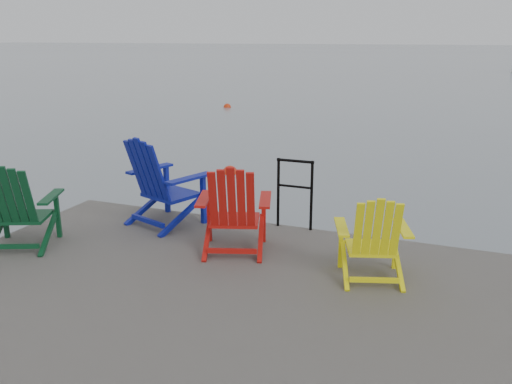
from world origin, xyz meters
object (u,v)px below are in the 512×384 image
(chair_yellow, at_px, (374,237))
(buoy_b, at_px, (227,107))
(chair_green, at_px, (18,206))
(chair_blue, at_px, (162,181))
(handrail, at_px, (295,187))
(buoy_a, at_px, (230,173))
(chair_red, at_px, (234,208))

(chair_yellow, relative_size, buoy_b, 2.88)
(chair_green, height_order, chair_blue, chair_blue)
(chair_blue, bearing_deg, buoy_b, 130.70)
(handrail, distance_m, chair_yellow, 1.69)
(chair_green, relative_size, chair_yellow, 1.11)
(buoy_a, bearing_deg, chair_yellow, -53.48)
(chair_blue, distance_m, chair_yellow, 2.91)
(handrail, bearing_deg, chair_red, -111.15)
(chair_red, bearing_deg, chair_blue, 138.42)
(chair_red, relative_size, chair_yellow, 1.14)
(buoy_a, xyz_separation_m, buoy_b, (-4.74, 10.34, 0.00))
(chair_green, height_order, buoy_a, chair_green)
(handrail, distance_m, buoy_b, 16.34)
(handrail, relative_size, buoy_a, 2.70)
(handrail, distance_m, chair_red, 1.10)
(handrail, bearing_deg, chair_yellow, -45.00)
(chair_red, height_order, buoy_a, chair_red)
(chair_green, bearing_deg, chair_blue, 26.21)
(handrail, height_order, chair_red, chair_red)
(buoy_b, bearing_deg, chair_green, -73.71)
(chair_green, relative_size, chair_red, 0.98)
(chair_blue, distance_m, buoy_b, 16.12)
(handrail, xyz_separation_m, chair_red, (-0.40, -1.02, -0.02))
(handrail, xyz_separation_m, chair_green, (-2.74, -1.80, -0.03))
(chair_red, bearing_deg, chair_yellow, -24.63)
(chair_green, relative_size, chair_blue, 0.87)
(chair_green, height_order, chair_yellow, chair_green)
(chair_green, bearing_deg, buoy_a, 66.85)
(handrail, relative_size, chair_red, 0.87)
(chair_green, distance_m, chair_yellow, 3.98)
(chair_red, bearing_deg, chair_green, 179.75)
(buoy_a, bearing_deg, chair_blue, -76.34)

